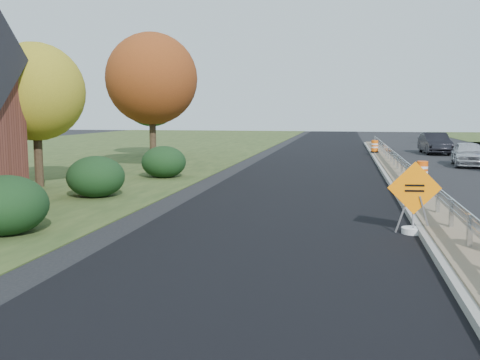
% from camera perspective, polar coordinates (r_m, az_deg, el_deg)
% --- Properties ---
extents(ground, '(140.00, 140.00, 0.00)m').
position_cam_1_polar(ground, '(18.33, 19.29, -2.83)').
color(ground, black).
rests_on(ground, ground).
extents(milled_overlay, '(7.20, 120.00, 0.01)m').
position_cam_1_polar(milled_overlay, '(28.10, 7.47, 0.90)').
color(milled_overlay, black).
rests_on(milled_overlay, ground).
extents(median, '(1.60, 55.00, 0.23)m').
position_cam_1_polar(median, '(26.18, 16.85, 0.42)').
color(median, gray).
rests_on(median, ground).
extents(guardrail, '(0.10, 46.15, 0.72)m').
position_cam_1_polar(guardrail, '(27.11, 16.69, 1.96)').
color(guardrail, silver).
rests_on(guardrail, median).
extents(hedge_south, '(2.09, 2.09, 1.52)m').
position_cam_1_polar(hedge_south, '(14.69, -23.69, -2.45)').
color(hedge_south, black).
rests_on(hedge_south, ground).
extents(hedge_mid, '(2.09, 2.09, 1.52)m').
position_cam_1_polar(hedge_mid, '(20.07, -15.12, 0.36)').
color(hedge_mid, black).
rests_on(hedge_mid, ground).
extents(hedge_north, '(2.09, 2.09, 1.52)m').
position_cam_1_polar(hedge_north, '(25.39, -8.14, 1.93)').
color(hedge_north, black).
rests_on(hedge_north, ground).
extents(tree_near_yellow, '(3.96, 3.96, 5.88)m').
position_cam_1_polar(tree_near_yellow, '(23.41, -20.99, 8.75)').
color(tree_near_yellow, '#473523').
rests_on(tree_near_yellow, ground).
extents(tree_near_red, '(4.95, 4.95, 7.35)m').
position_cam_1_polar(tree_near_red, '(29.78, -9.41, 10.59)').
color(tree_near_red, '#473523').
rests_on(tree_near_red, ground).
extents(tree_near_back, '(4.29, 4.29, 6.37)m').
position_cam_1_polar(tree_near_back, '(38.29, -9.42, 8.84)').
color(tree_near_back, '#473523').
rests_on(tree_near_back, ground).
extents(caution_sign, '(1.34, 0.56, 1.85)m').
position_cam_1_polar(caution_sign, '(14.26, 18.00, -3.65)').
color(caution_sign, white).
rests_on(caution_sign, ground).
extents(barrel_median_mid, '(0.56, 0.56, 0.82)m').
position_cam_1_polar(barrel_median_mid, '(23.57, 18.85, 0.88)').
color(barrel_median_mid, black).
rests_on(barrel_median_mid, median).
extents(barrel_median_far, '(0.59, 0.59, 0.87)m').
position_cam_1_polar(barrel_median_far, '(39.34, 14.17, 3.48)').
color(barrel_median_far, black).
rests_on(barrel_median_far, median).
extents(car_silver, '(2.09, 4.31, 1.42)m').
position_cam_1_polar(car_silver, '(33.40, 23.18, 2.59)').
color(car_silver, silver).
rests_on(car_silver, ground).
extents(car_dark_mid, '(1.91, 4.88, 1.58)m').
position_cam_1_polar(car_dark_mid, '(42.48, 20.05, 3.72)').
color(car_dark_mid, black).
rests_on(car_dark_mid, ground).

